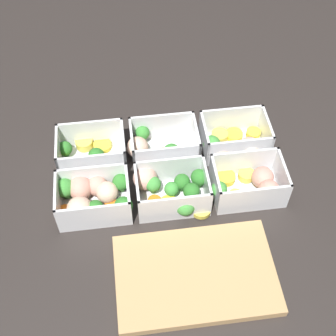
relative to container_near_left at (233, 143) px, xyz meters
The scene contains 8 objects.
ground_plane 0.16m from the container_near_left, 17.87° to the left, with size 4.00×4.00×0.00m, color #282321.
container_near_left is the anchor object (origin of this frame).
container_near_center 0.16m from the container_near_left, ahead, with size 0.16×0.10×0.07m.
container_near_right 0.30m from the container_near_left, ahead, with size 0.14×0.11×0.07m.
container_far_left 0.11m from the container_near_left, 96.00° to the left, with size 0.15×0.11×0.07m.
container_far_center 0.18m from the container_near_left, 34.63° to the left, with size 0.15×0.13×0.07m.
container_far_right 0.32m from the container_near_left, 18.53° to the left, with size 0.15×0.11×0.07m.
cutting_board 0.31m from the container_near_left, 65.35° to the left, with size 0.28×0.18×0.02m.
Camera 1 is at (0.08, 0.58, 0.77)m, focal length 50.00 mm.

